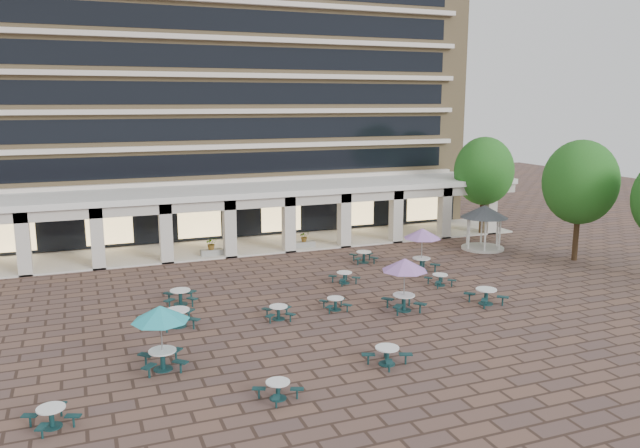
{
  "coord_description": "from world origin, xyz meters",
  "views": [
    {
      "loc": [
        -11.32,
        -28.27,
        10.43
      ],
      "look_at": [
        0.81,
        3.0,
        3.81
      ],
      "focal_mm": 35.0,
      "sensor_mm": 36.0,
      "label": 1
    }
  ],
  "objects_px": {
    "picnic_table_0": "(51,415)",
    "planter_right": "(304,241)",
    "gazebo": "(484,216)",
    "picnic_table_2": "(387,354)",
    "picnic_table_1": "(278,388)",
    "planter_left": "(212,248)"
  },
  "relations": [
    {
      "from": "picnic_table_2",
      "to": "gazebo",
      "type": "height_order",
      "value": "gazebo"
    },
    {
      "from": "picnic_table_2",
      "to": "picnic_table_1",
      "type": "bearing_deg",
      "value": 169.54
    },
    {
      "from": "picnic_table_0",
      "to": "planter_right",
      "type": "bearing_deg",
      "value": 28.87
    },
    {
      "from": "picnic_table_1",
      "to": "planter_right",
      "type": "height_order",
      "value": "planter_right"
    },
    {
      "from": "planter_right",
      "to": "planter_left",
      "type": "bearing_deg",
      "value": 180.0
    },
    {
      "from": "gazebo",
      "to": "picnic_table_2",
      "type": "bearing_deg",
      "value": -135.41
    },
    {
      "from": "picnic_table_0",
      "to": "gazebo",
      "type": "relative_size",
      "value": 0.56
    },
    {
      "from": "planter_left",
      "to": "planter_right",
      "type": "height_order",
      "value": "planter_left"
    },
    {
      "from": "picnic_table_0",
      "to": "picnic_table_1",
      "type": "height_order",
      "value": "picnic_table_0"
    },
    {
      "from": "gazebo",
      "to": "planter_left",
      "type": "distance_m",
      "value": 19.29
    },
    {
      "from": "planter_left",
      "to": "picnic_table_1",
      "type": "bearing_deg",
      "value": -95.31
    },
    {
      "from": "picnic_table_0",
      "to": "planter_left",
      "type": "distance_m",
      "value": 22.7
    },
    {
      "from": "picnic_table_2",
      "to": "planter_right",
      "type": "height_order",
      "value": "planter_right"
    },
    {
      "from": "picnic_table_2",
      "to": "planter_left",
      "type": "relative_size",
      "value": 1.34
    },
    {
      "from": "picnic_table_0",
      "to": "picnic_table_2",
      "type": "xyz_separation_m",
      "value": [
        12.44,
        0.47,
        0.03
      ]
    },
    {
      "from": "picnic_table_1",
      "to": "gazebo",
      "type": "xyz_separation_m",
      "value": [
        20.59,
        16.63,
        1.98
      ]
    },
    {
      "from": "picnic_table_1",
      "to": "picnic_table_2",
      "type": "xyz_separation_m",
      "value": [
        4.99,
        1.24,
        0.04
      ]
    },
    {
      "from": "gazebo",
      "to": "picnic_table_0",
      "type": "bearing_deg",
      "value": -150.53
    },
    {
      "from": "picnic_table_0",
      "to": "picnic_table_2",
      "type": "relative_size",
      "value": 0.94
    },
    {
      "from": "picnic_table_0",
      "to": "planter_left",
      "type": "relative_size",
      "value": 1.25
    },
    {
      "from": "picnic_table_2",
      "to": "planter_right",
      "type": "xyz_separation_m",
      "value": [
        3.73,
        20.17,
        0.08
      ]
    },
    {
      "from": "gazebo",
      "to": "planter_left",
      "type": "xyz_separation_m",
      "value": [
        -18.6,
        4.79,
        -1.79
      ]
    }
  ]
}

